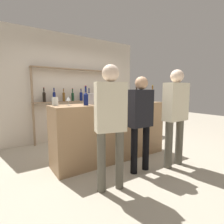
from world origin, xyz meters
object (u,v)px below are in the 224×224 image
object	(u,v)px
counter_bottle_0	(110,96)
customer_center	(141,117)
customer_right	(175,111)
counter_bottle_3	(136,96)
cork_jar	(55,101)
counter_bottle_2	(152,95)
counter_bottle_1	(86,98)
wine_glass	(68,99)
customer_left	(111,117)
ice_bucket	(94,99)

from	to	relation	value
counter_bottle_0	customer_center	distance (m)	0.69
customer_center	customer_right	size ratio (longest dim) A/B	0.92
counter_bottle_3	cork_jar	size ratio (longest dim) A/B	2.45
counter_bottle_2	customer_center	size ratio (longest dim) A/B	0.23
cork_jar	customer_center	xyz separation A→B (m)	(1.10, -0.87, -0.24)
counter_bottle_1	customer_right	bearing A→B (deg)	-31.36
wine_glass	cork_jar	size ratio (longest dim) A/B	1.09
cork_jar	customer_left	world-z (taller)	customer_left
counter_bottle_3	customer_right	size ratio (longest dim) A/B	0.21
counter_bottle_0	customer_right	bearing A→B (deg)	-41.31
wine_glass	counter_bottle_0	bearing A→B (deg)	-13.64
customer_center	cork_jar	bearing A→B (deg)	53.28
counter_bottle_1	customer_center	world-z (taller)	customer_center
counter_bottle_2	wine_glass	bearing A→B (deg)	176.41
cork_jar	customer_center	world-z (taller)	customer_center
counter_bottle_0	counter_bottle_3	size ratio (longest dim) A/B	1.04
counter_bottle_3	customer_left	size ratio (longest dim) A/B	0.21
counter_bottle_3	ice_bucket	world-z (taller)	counter_bottle_3
counter_bottle_0	customer_center	size ratio (longest dim) A/B	0.23
customer_center	customer_left	bearing A→B (deg)	105.85
wine_glass	cork_jar	xyz separation A→B (m)	(-0.19, 0.12, -0.04)
counter_bottle_0	customer_left	bearing A→B (deg)	-123.28
counter_bottle_1	counter_bottle_2	size ratio (longest dim) A/B	0.90
counter_bottle_3	cork_jar	bearing A→B (deg)	-179.55
counter_bottle_2	counter_bottle_3	size ratio (longest dim) A/B	1.05
counter_bottle_0	ice_bucket	world-z (taller)	counter_bottle_0
ice_bucket	customer_right	xyz separation A→B (m)	(1.07, -0.98, -0.20)
counter_bottle_3	customer_center	distance (m)	1.16
cork_jar	ice_bucket	bearing A→B (deg)	-5.10
counter_bottle_3	customer_right	bearing A→B (deg)	-92.19
counter_bottle_3	wine_glass	world-z (taller)	counter_bottle_3
counter_bottle_2	customer_right	distance (m)	0.89
counter_bottle_0	cork_jar	bearing A→B (deg)	162.18
counter_bottle_1	ice_bucket	size ratio (longest dim) A/B	1.39
wine_glass	customer_left	xyz separation A→B (m)	(0.22, -0.93, -0.21)
counter_bottle_1	wine_glass	bearing A→B (deg)	154.23
counter_bottle_2	wine_glass	distance (m)	1.85
wine_glass	customer_center	size ratio (longest dim) A/B	0.10
counter_bottle_2	wine_glass	size ratio (longest dim) A/B	2.36
ice_bucket	customer_center	xyz separation A→B (m)	(0.42, -0.81, -0.27)
ice_bucket	wine_glass	bearing A→B (deg)	-173.76
counter_bottle_1	wine_glass	world-z (taller)	counter_bottle_1
ice_bucket	customer_left	distance (m)	1.05
wine_glass	counter_bottle_1	bearing A→B (deg)	-25.77
customer_right	counter_bottle_3	bearing A→B (deg)	-2.45
counter_bottle_2	cork_jar	size ratio (longest dim) A/B	2.56
counter_bottle_0	customer_center	world-z (taller)	customer_center
counter_bottle_0	ice_bucket	bearing A→B (deg)	133.11
customer_left	customer_right	world-z (taller)	customer_right
counter_bottle_1	customer_center	distance (m)	0.96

